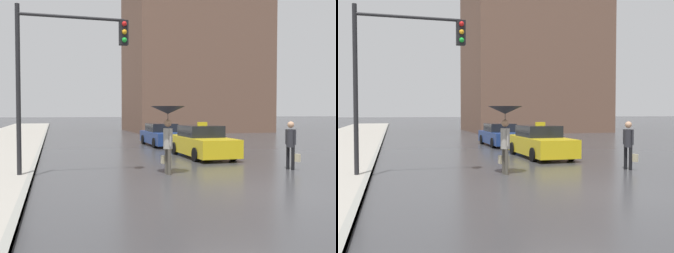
# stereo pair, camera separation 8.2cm
# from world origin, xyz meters

# --- Properties ---
(ground_plane) EXTENTS (300.00, 300.00, 0.00)m
(ground_plane) POSITION_xyz_m (0.00, 0.00, 0.00)
(ground_plane) COLOR #38383A
(taxi) EXTENTS (1.91, 4.75, 1.63)m
(taxi) POSITION_xyz_m (1.94, 7.51, 0.68)
(taxi) COLOR gold
(taxi) RESTS_ON ground_plane
(sedan_red) EXTENTS (1.91, 4.74, 1.37)m
(sedan_red) POSITION_xyz_m (1.81, 13.99, 0.64)
(sedan_red) COLOR navy
(sedan_red) RESTS_ON ground_plane
(pedestrian_with_umbrella) EXTENTS (1.15, 1.15, 2.29)m
(pedestrian_with_umbrella) POSITION_xyz_m (-1.00, 3.08, 1.88)
(pedestrian_with_umbrella) COLOR #4C473D
(pedestrian_with_umbrella) RESTS_ON ground_plane
(pedestrian_man) EXTENTS (0.41, 0.57, 1.75)m
(pedestrian_man) POSITION_xyz_m (3.59, 2.89, 1.01)
(pedestrian_man) COLOR black
(pedestrian_man) RESTS_ON ground_plane
(traffic_light) EXTENTS (3.47, 0.38, 5.39)m
(traffic_light) POSITION_xyz_m (-4.29, 3.38, 3.76)
(traffic_light) COLOR black
(traffic_light) RESTS_ON ground_plane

